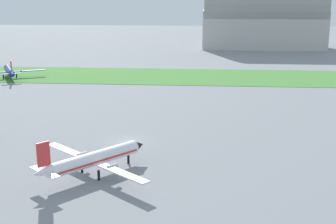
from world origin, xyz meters
name	(u,v)px	position (x,y,z in m)	size (l,w,h in m)	color
ground_plane	(128,141)	(0.00, 0.00, 0.00)	(600.00, 600.00, 0.00)	gray
grass_taxiway_strip	(164,76)	(0.00, 61.89, 0.04)	(360.00, 28.00, 0.08)	#478438
airplane_taxiing_turboprop	(9,71)	(-43.14, 54.73, 2.18)	(18.04, 15.71, 5.96)	navy
airplane_foreground_turboprop	(93,159)	(-1.99, -14.64, 2.23)	(16.41, 14.71, 6.10)	white
hangar_distant	(263,13)	(36.88, 142.30, 15.44)	(52.86, 28.97, 33.72)	#BCB7B2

